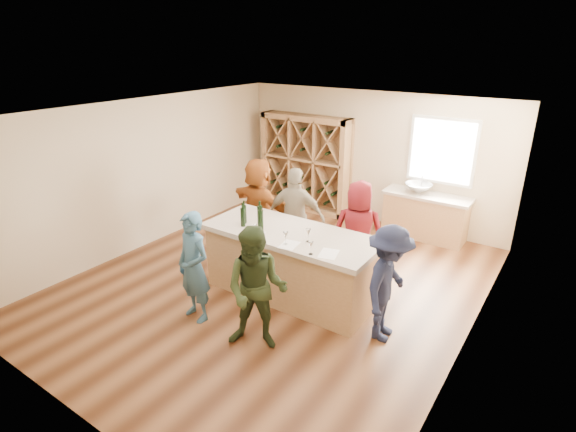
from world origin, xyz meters
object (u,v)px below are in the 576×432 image
Objects in this scene: person_far_mid at (296,217)px; person_far_right at (358,232)px; wine_bottle_c at (260,216)px; wine_bottle_d at (261,220)px; wine_bottle_b at (243,217)px; wine_bottle_a at (244,214)px; wine_rack at (306,163)px; tasting_counter_base at (291,266)px; person_near_right at (257,289)px; sink at (418,188)px; person_near_left at (194,267)px; person_server at (388,284)px; person_far_left at (259,205)px.

person_far_right is (1.16, 0.07, -0.02)m from person_far_mid.
person_far_mid is (-0.02, 1.04, -0.36)m from wine_bottle_c.
wine_bottle_d is 1.22m from person_far_mid.
wine_bottle_b is at bearing -147.48° from wine_bottle_c.
wine_bottle_c reaches higher than wine_bottle_a.
wine_rack reaches higher than tasting_counter_base.
person_near_right is at bearing 95.23° from person_far_mid.
person_near_right is (0.86, -1.20, -0.41)m from wine_bottle_c.
sink is at bearing 61.20° from person_near_right.
wine_bottle_b is 0.18× the size of person_near_left.
wine_bottle_a is at bearing -173.98° from wine_bottle_c.
wine_bottle_b is 0.17× the size of person_far_mid.
wine_bottle_d is at bearing -48.02° from wine_bottle_c.
tasting_counter_base is at bearing 79.12° from person_server.
person_near_right is 2.41m from person_far_mid.
person_far_right is (1.03, 1.23, -0.38)m from wine_bottle_d.
person_far_mid reaches higher than person_near_left.
wine_bottle_a is 1.86m from person_far_right.
wine_rack is 0.85× the size of tasting_counter_base.
wine_bottle_a is 1.68m from person_near_right.
person_far_mid is 0.87m from person_far_left.
person_far_left is (-0.62, 2.31, 0.09)m from person_near_left.
wine_bottle_d is 2.10m from person_server.
wine_bottle_c is 0.20× the size of person_server.
wine_rack is 1.36× the size of person_server.
person_near_right is (2.25, -4.72, -0.26)m from wine_rack.
tasting_counter_base is 8.75× the size of wine_bottle_b.
person_far_mid is at bearing 76.06° from wine_bottle_a.
wine_bottle_b is (-1.54, -3.59, 0.22)m from sink.
wine_bottle_b is at bearing -161.97° from tasting_counter_base.
person_near_left is (-0.77, -1.29, 0.31)m from tasting_counter_base.
person_far_left is at bearing 113.96° from person_near_left.
person_server is at bearing -2.53° from wine_bottle_c.
person_server reaches higher than tasting_counter_base.
person_far_right reaches higher than tasting_counter_base.
wine_bottle_c is 0.19× the size of person_far_right.
person_near_right is at bearing -55.07° from wine_bottle_d.
tasting_counter_base is 1.60× the size of person_server.
sink is at bearing 9.19° from person_server.
sink is at bearing -1.49° from wine_rack.
wine_bottle_a is 0.98× the size of wine_bottle_b.
person_near_left is at bearing 116.23° from person_far_left.
person_far_right is at bearing -94.23° from sink.
wine_bottle_c is at bearing 139.50° from person_far_left.
wine_bottle_b is at bearing -60.32° from wine_bottle_a.
wine_bottle_b is 0.18× the size of person_near_right.
person_far_right reaches higher than wine_bottle_c.
wine_bottle_c is (0.29, 0.03, 0.02)m from wine_bottle_a.
wine_rack is 2.84m from person_far_mid.
sink is at bearing -116.25° from person_far_right.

